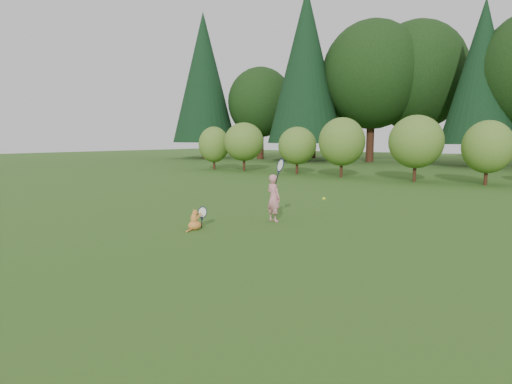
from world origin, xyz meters
The scene contains 6 objects.
ground centered at (0.00, 0.00, 0.00)m, with size 100.00×100.00×0.00m, color #214D15.
shrub_row centered at (0.00, 13.00, 1.40)m, with size 28.00×3.00×2.80m, color #4C7323, non-canonical shape.
woodland_backdrop centered at (0.00, 23.00, 7.50)m, with size 48.00×10.00×15.00m, color black, non-canonical shape.
child centered at (0.37, 1.24, 0.56)m, with size 0.64×0.45×1.59m.
cat centered at (-0.44, -0.45, 0.22)m, with size 0.29×0.57×0.58m.
tennis_ball centered at (1.50, 1.49, 0.58)m, with size 0.07×0.07×0.07m.
Camera 1 is at (5.73, -6.65, 1.87)m, focal length 30.00 mm.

